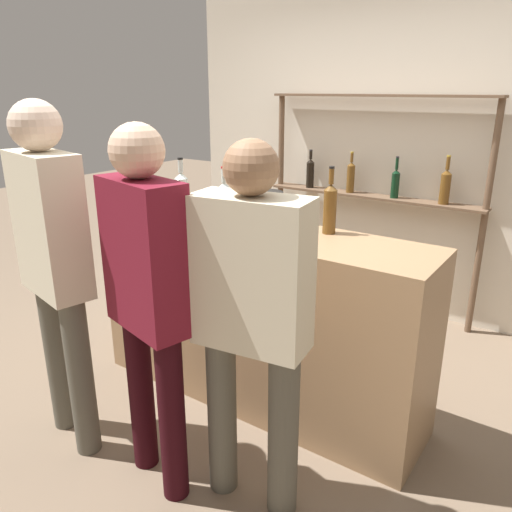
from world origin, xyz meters
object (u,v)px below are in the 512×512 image
Objects in this scene: ice_bucket at (266,210)px; customer_right at (251,310)px; customer_center at (147,288)px; wine_glass at (202,205)px; counter_bottle_0 at (330,207)px; counter_bottle_1 at (224,199)px; customer_left at (53,255)px; counter_bottle_2 at (182,194)px.

customer_right reaches higher than ice_bucket.
wine_glass is at bearing 34.97° from customer_center.
counter_bottle_0 is 0.36m from ice_bucket.
ice_bucket is at bearing -5.71° from counter_bottle_1.
counter_bottle_0 is 1.09m from customer_center.
counter_bottle_1 is at bearing 174.29° from ice_bucket.
wine_glass is 0.77m from customer_center.
ice_bucket is 1.14m from customer_left.
ice_bucket is at bearing 12.08° from customer_center.
counter_bottle_0 is 1.44m from customer_left.
ice_bucket reaches higher than wine_glass.
customer_right is 0.93× the size of customer_left.
counter_bottle_2 reaches higher than counter_bottle_1.
ice_bucket is at bearing -21.83° from customer_left.
customer_right is (0.42, -0.74, -0.23)m from ice_bucket.
counter_bottle_1 reaches higher than ice_bucket.
customer_right reaches higher than wine_glass.
counter_bottle_0 is 0.20× the size of customer_left.
counter_bottle_1 is 0.17× the size of customer_left.
wine_glass is (0.26, -0.11, -0.02)m from counter_bottle_2.
wine_glass is 0.10× the size of customer_right.
customer_center is (-0.37, -1.00, -0.22)m from counter_bottle_0.
counter_bottle_1 is 0.18× the size of customer_center.
counter_bottle_0 is 2.08× the size of wine_glass.
customer_right is (0.72, -0.53, -0.25)m from wine_glass.
counter_bottle_2 is (-0.90, -0.20, 0.00)m from counter_bottle_0.
counter_bottle_1 is 0.33m from ice_bucket.
wine_glass is at bearing -154.30° from counter_bottle_0.
counter_bottle_0 is at bearing 12.35° from counter_bottle_2.
wine_glass is 0.93m from customer_right.
counter_bottle_2 is 0.22× the size of customer_right.
customer_left is at bearing -114.48° from wine_glass.
wine_glass is at bearing -82.97° from counter_bottle_1.
counter_bottle_2 is 1.77× the size of ice_bucket.
customer_center reaches higher than wine_glass.
counter_bottle_1 is 0.87× the size of counter_bottle_2.
customer_right is at bearing -56.64° from customer_center.
customer_center is at bearing -110.17° from counter_bottle_0.
counter_bottle_0 and counter_bottle_2 have the same top height.
counter_bottle_0 is 0.71m from wine_glass.
counter_bottle_2 is 1.20m from customer_right.
customer_left reaches higher than wine_glass.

